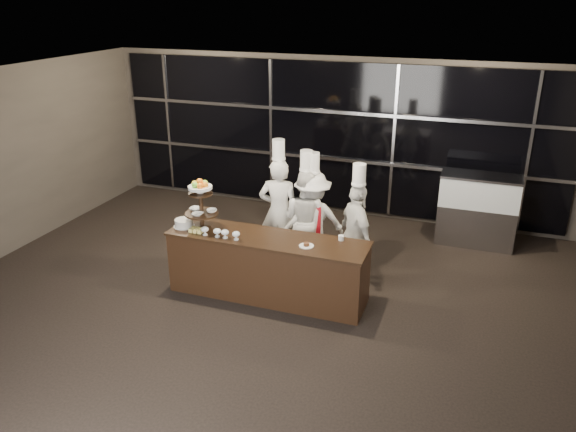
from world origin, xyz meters
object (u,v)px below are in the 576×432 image
(chef_b, at_px, (306,218))
(display_stand, at_px, (201,200))
(chef_c, at_px, (312,220))
(display_case, at_px, (478,206))
(buffet_counter, at_px, (268,267))
(chef_d, at_px, (356,233))
(chef_a, at_px, (279,211))
(layer_cake, at_px, (184,223))

(chef_b, bearing_deg, display_stand, -138.24)
(chef_c, bearing_deg, display_case, 36.49)
(buffet_counter, bearing_deg, chef_d, 38.74)
(chef_a, bearing_deg, chef_c, 4.75)
(display_stand, relative_size, layer_cake, 2.48)
(buffet_counter, distance_m, layer_cake, 1.37)
(chef_b, bearing_deg, chef_a, -178.22)
(display_stand, relative_size, chef_a, 0.37)
(display_stand, xyz_separation_m, display_case, (3.70, 2.88, -0.65))
(display_case, bearing_deg, layer_cake, -143.57)
(chef_b, distance_m, chef_d, 0.88)
(display_stand, bearing_deg, chef_a, 54.03)
(layer_cake, bearing_deg, chef_c, 36.35)
(chef_c, height_order, chef_d, chef_c)
(chef_c, relative_size, chef_d, 1.01)
(buffet_counter, distance_m, chef_b, 1.16)
(layer_cake, bearing_deg, chef_a, 46.91)
(buffet_counter, bearing_deg, display_stand, -179.99)
(display_case, distance_m, chef_a, 3.45)
(layer_cake, bearing_deg, display_stand, 10.44)
(layer_cake, height_order, chef_a, chef_a)
(layer_cake, xyz_separation_m, display_case, (3.97, 2.93, -0.29))
(buffet_counter, xyz_separation_m, layer_cake, (-1.27, -0.05, 0.51))
(display_case, bearing_deg, chef_d, -128.88)
(chef_b, xyz_separation_m, chef_c, (0.10, 0.03, -0.02))
(layer_cake, height_order, chef_b, chef_b)
(chef_c, bearing_deg, chef_d, -18.72)
(display_stand, height_order, chef_a, chef_a)
(display_stand, distance_m, chef_d, 2.30)
(layer_cake, distance_m, display_case, 4.94)
(buffet_counter, height_order, display_case, display_case)
(chef_b, bearing_deg, chef_d, -14.80)
(chef_a, height_order, chef_b, chef_a)
(chef_a, bearing_deg, display_stand, -125.97)
(display_stand, xyz_separation_m, chef_d, (2.07, 0.86, -0.55))
(display_stand, relative_size, display_case, 0.57)
(display_stand, bearing_deg, chef_c, 40.36)
(layer_cake, xyz_separation_m, chef_a, (1.05, 1.12, -0.08))
(display_stand, distance_m, layer_cake, 0.46)
(buffet_counter, xyz_separation_m, chef_b, (0.21, 1.08, 0.35))
(buffet_counter, height_order, chef_a, chef_a)
(chef_a, distance_m, chef_b, 0.44)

